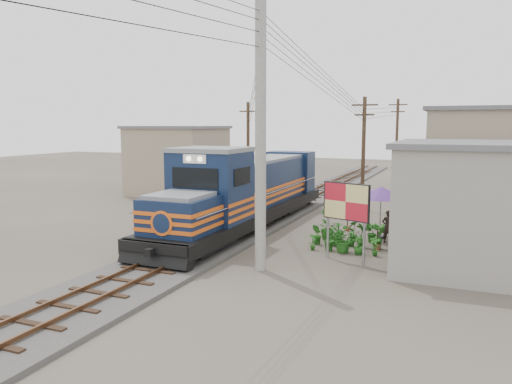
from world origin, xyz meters
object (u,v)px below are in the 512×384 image
at_px(billboard, 346,204).
at_px(market_umbrella, 381,193).
at_px(vendor, 388,227).
at_px(locomotive, 246,193).

distance_m(billboard, market_umbrella, 4.68).
height_order(market_umbrella, vendor, market_umbrella).
xyz_separation_m(locomotive, vendor, (7.22, -0.52, -1.07)).
relative_size(billboard, vendor, 2.08).
height_order(locomotive, market_umbrella, locomotive).
xyz_separation_m(billboard, market_umbrella, (0.63, 4.64, -0.12)).
height_order(billboard, market_umbrella, billboard).
relative_size(market_umbrella, vendor, 1.66).
xyz_separation_m(market_umbrella, vendor, (0.47, -0.84, -1.42)).
distance_m(locomotive, vendor, 7.32).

